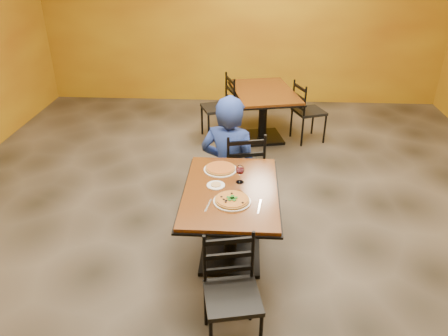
# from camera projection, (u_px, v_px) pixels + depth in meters

# --- Properties ---
(floor) EXTENTS (7.00, 8.00, 0.01)m
(floor) POSITION_uv_depth(u_px,v_px,m) (232.00, 226.00, 4.47)
(floor) COLOR black
(floor) RESTS_ON ground
(wall_back) EXTENTS (7.00, 0.01, 3.00)m
(wall_back) POSITION_uv_depth(u_px,v_px,m) (243.00, 16.00, 7.28)
(wall_back) COLOR gold
(wall_back) RESTS_ON ground
(table_main) EXTENTS (0.83, 1.23, 0.75)m
(table_main) POSITION_uv_depth(u_px,v_px,m) (231.00, 208.00, 3.76)
(table_main) COLOR #5E2D0E
(table_main) RESTS_ON floor
(table_second) EXTENTS (1.10, 1.42, 0.75)m
(table_second) POSITION_uv_depth(u_px,v_px,m) (263.00, 103.00, 6.19)
(table_second) COLOR #5E2D0E
(table_second) RESTS_ON floor
(chair_main_near) EXTENTS (0.45, 0.45, 0.85)m
(chair_main_near) POSITION_uv_depth(u_px,v_px,m) (232.00, 298.00, 3.00)
(chair_main_near) COLOR black
(chair_main_near) RESTS_ON floor
(chair_main_far) EXTENTS (0.50, 0.50, 0.92)m
(chair_main_far) POSITION_uv_depth(u_px,v_px,m) (242.00, 168.00, 4.62)
(chair_main_far) COLOR black
(chair_main_far) RESTS_ON floor
(chair_second_left) EXTENTS (0.55, 0.55, 0.94)m
(chair_second_left) POSITION_uv_depth(u_px,v_px,m) (218.00, 108.00, 6.27)
(chair_second_left) COLOR black
(chair_second_left) RESTS_ON floor
(chair_second_right) EXTENTS (0.52, 0.52, 0.89)m
(chair_second_right) POSITION_uv_depth(u_px,v_px,m) (309.00, 112.00, 6.21)
(chair_second_right) COLOR black
(chair_second_right) RESTS_ON floor
(diner) EXTENTS (0.72, 0.57, 1.29)m
(diner) POSITION_uv_depth(u_px,v_px,m) (229.00, 154.00, 4.52)
(diner) COLOR navy
(diner) RESTS_ON floor
(plate_main) EXTENTS (0.31, 0.31, 0.01)m
(plate_main) POSITION_uv_depth(u_px,v_px,m) (232.00, 201.00, 3.50)
(plate_main) COLOR white
(plate_main) RESTS_ON table_main
(pizza_main) EXTENTS (0.28, 0.28, 0.02)m
(pizza_main) POSITION_uv_depth(u_px,v_px,m) (232.00, 200.00, 3.49)
(pizza_main) COLOR maroon
(pizza_main) RESTS_ON plate_main
(plate_far) EXTENTS (0.31, 0.31, 0.01)m
(plate_far) POSITION_uv_depth(u_px,v_px,m) (220.00, 170.00, 3.98)
(plate_far) COLOR white
(plate_far) RESTS_ON table_main
(pizza_far) EXTENTS (0.28, 0.28, 0.02)m
(pizza_far) POSITION_uv_depth(u_px,v_px,m) (220.00, 168.00, 3.97)
(pizza_far) COLOR #C46B25
(pizza_far) RESTS_ON plate_far
(side_plate) EXTENTS (0.16, 0.16, 0.01)m
(side_plate) POSITION_uv_depth(u_px,v_px,m) (216.00, 185.00, 3.72)
(side_plate) COLOR white
(side_plate) RESTS_ON table_main
(dip) EXTENTS (0.09, 0.09, 0.01)m
(dip) POSITION_uv_depth(u_px,v_px,m) (216.00, 184.00, 3.72)
(dip) COLOR tan
(dip) RESTS_ON side_plate
(wine_glass) EXTENTS (0.08, 0.08, 0.18)m
(wine_glass) POSITION_uv_depth(u_px,v_px,m) (240.00, 173.00, 3.74)
(wine_glass) COLOR white
(wine_glass) RESTS_ON table_main
(fork) EXTENTS (0.05, 0.19, 0.00)m
(fork) POSITION_uv_depth(u_px,v_px,m) (208.00, 205.00, 3.45)
(fork) COLOR silver
(fork) RESTS_ON table_main
(knife) EXTENTS (0.04, 0.21, 0.00)m
(knife) POSITION_uv_depth(u_px,v_px,m) (259.00, 206.00, 3.43)
(knife) COLOR silver
(knife) RESTS_ON table_main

